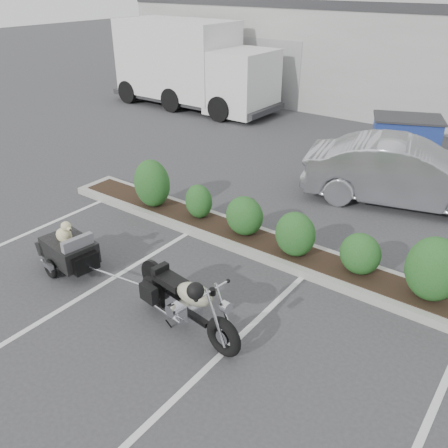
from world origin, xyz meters
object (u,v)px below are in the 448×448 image
Objects in this scene: dumpster at (405,138)px; delivery_truck at (193,67)px; pet_trailer at (69,249)px; motorcycle at (186,303)px; sedan at (406,173)px.

delivery_truck is at bearing 149.98° from dumpster.
delivery_truck is (-5.95, 10.65, 1.14)m from pet_trailer.
pet_trailer is 0.24× the size of delivery_truck.
delivery_truck reaches higher than motorcycle.
motorcycle is 6.57m from sedan.
sedan is 10.75m from delivery_truck.
sedan is (3.91, 6.44, 0.32)m from pet_trailer.
dumpster reaches higher than motorcycle.
dumpster is at bearing -7.18° from delivery_truck.
pet_trailer is at bearing -60.72° from delivery_truck.
motorcycle is 2.78m from pet_trailer.
sedan is at bearing 87.87° from motorcycle.
dumpster is at bearing 80.67° from pet_trailer.
sedan is at bearing 66.52° from pet_trailer.
pet_trailer is 12.26m from delivery_truck.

